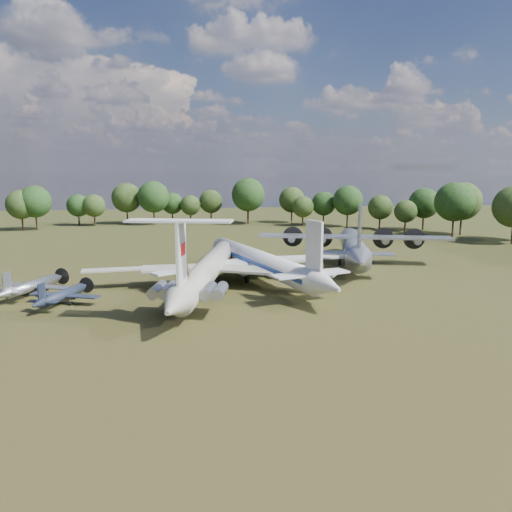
{
  "coord_description": "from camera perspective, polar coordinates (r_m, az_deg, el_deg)",
  "views": [
    {
      "loc": [
        1.15,
        -76.28,
        18.21
      ],
      "look_at": [
        12.81,
        -3.14,
        5.0
      ],
      "focal_mm": 35.0,
      "sensor_mm": 36.0,
      "label": 1
    }
  ],
  "objects": [
    {
      "name": "small_prop_northwest",
      "position": [
        78.64,
        -24.14,
        -3.36
      ],
      "size": [
        16.18,
        18.15,
        2.19
      ],
      "primitive_type": null,
      "rotation": [
        0.0,
        0.0,
        -0.43
      ],
      "color": "#A2A4A9",
      "rests_on": "ground"
    },
    {
      "name": "ground",
      "position": [
        78.43,
        -9.67,
        -3.46
      ],
      "size": [
        300.0,
        300.0,
        0.0
      ],
      "primitive_type": "plane",
      "color": "#233712",
      "rests_on": "ground"
    },
    {
      "name": "an12_transport",
      "position": [
        96.11,
        11.06,
        0.61
      ],
      "size": [
        46.19,
        49.06,
        5.32
      ],
      "primitive_type": null,
      "rotation": [
        0.0,
        0.0,
        -0.29
      ],
      "color": "#96999D",
      "rests_on": "ground"
    },
    {
      "name": "il62_airliner",
      "position": [
        74.73,
        -5.59,
        -2.13
      ],
      "size": [
        48.62,
        57.06,
        4.86
      ],
      "primitive_type": null,
      "rotation": [
        0.0,
        0.0,
        -0.24
      ],
      "color": "silver",
      "rests_on": "ground"
    },
    {
      "name": "small_prop_west",
      "position": [
        72.02,
        -21.22,
        -4.43
      ],
      "size": [
        14.08,
        16.1,
        1.97
      ],
      "primitive_type": null,
      "rotation": [
        0.0,
        0.0,
        -0.37
      ],
      "color": "black",
      "rests_on": "ground"
    },
    {
      "name": "person_on_il62",
      "position": [
        60.98,
        -7.85,
        -1.73
      ],
      "size": [
        0.69,
        0.46,
        1.88
      ],
      "primitive_type": "imported",
      "rotation": [
        0.0,
        0.0,
        3.15
      ],
      "color": "olive",
      "rests_on": "il62_airliner"
    },
    {
      "name": "tu104_jet",
      "position": [
        81.35,
        0.47,
        -1.09
      ],
      "size": [
        47.83,
        56.11,
        4.81
      ],
      "primitive_type": null,
      "rotation": [
        0.0,
        0.0,
        0.28
      ],
      "color": "silver",
      "rests_on": "ground"
    }
  ]
}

